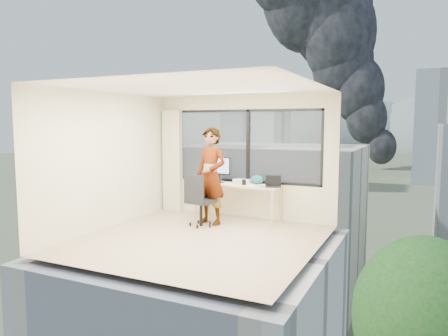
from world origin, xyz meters
The scene contains 25 objects.
floor centered at (0.00, 0.00, 0.00)m, with size 4.00×4.00×0.01m, color tan.
ceiling centered at (0.00, 0.00, 2.60)m, with size 4.00×4.00×0.01m, color white.
wall_front centered at (0.00, -2.00, 1.30)m, with size 4.00×0.01×2.60m, color beige.
wall_left centered at (-2.00, 0.00, 1.30)m, with size 0.01×4.00×2.60m, color beige.
wall_right centered at (2.00, 0.00, 1.30)m, with size 0.01×4.00×2.60m, color beige.
window_wall centered at (0.05, 2.00, 1.52)m, with size 3.30×0.16×1.55m, color black, non-canonical shape.
curtain centered at (-1.72, 1.88, 1.15)m, with size 0.45×0.14×2.30m, color beige.
desk centered at (0.00, 1.66, 0.38)m, with size 1.80×0.60×0.75m, color #D3B18D.
chair centered at (-0.43, 0.85, 0.53)m, with size 0.54×0.54×1.05m, color black, non-canonical shape.
person centered at (-0.34, 1.11, 0.96)m, with size 0.70×0.46×1.93m, color #2D2D33.
monitor centered at (-0.46, 1.76, 1.03)m, with size 0.56×0.12×0.56m, color black, non-canonical shape.
game_console centered at (0.02, 1.88, 0.79)m, with size 0.33×0.27×0.08m, color white.
laptop centered at (0.80, 1.60, 0.85)m, with size 0.31×0.33×0.20m, color black, non-canonical shape.
cellphone centered at (0.60, 1.52, 0.76)m, with size 0.10×0.04×0.01m, color black.
pen_cup centered at (0.16, 1.62, 0.81)m, with size 0.09×0.09×0.11m, color black.
handbag centered at (0.37, 1.82, 0.84)m, with size 0.24×0.12×0.19m, color #0D4F53.
exterior_ground centered at (0.00, 120.00, -14.00)m, with size 400.00×400.00×0.04m, color #515B3D.
near_bldg_a centered at (-9.00, 30.00, -7.00)m, with size 16.00×12.00×14.00m, color beige.
far_tower_a centered at (-35.00, 95.00, 0.00)m, with size 14.00×14.00×28.00m, color silver.
far_tower_b centered at (8.00, 120.00, 1.00)m, with size 13.00×13.00×30.00m, color silver.
far_tower_d centered at (-60.00, 150.00, -3.00)m, with size 16.00×14.00×22.00m, color silver.
hill_a centered at (-120.00, 320.00, -14.00)m, with size 288.00×216.00×90.00m, color slate.
tree_a centered at (-16.00, 22.00, -10.00)m, with size 7.00×7.00×8.00m, color #1A4C19, non-canonical shape.
tree_b centered at (4.00, 18.00, -9.50)m, with size 7.60×7.60×9.00m, color #1A4C19, non-canonical shape.
smoke_plume_a centered at (-10.00, 150.00, 39.00)m, with size 40.00×24.00×90.00m, color black, non-canonical shape.
Camera 1 is at (3.41, -6.24, 2.00)m, focal length 33.53 mm.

